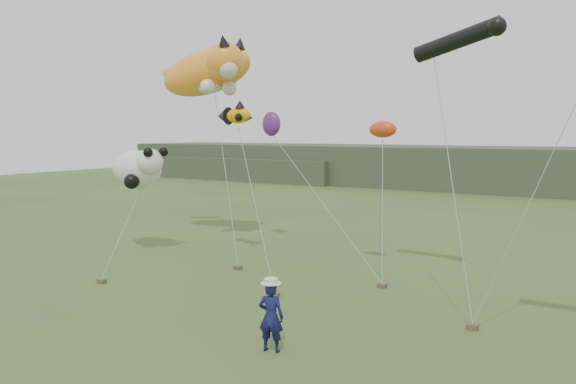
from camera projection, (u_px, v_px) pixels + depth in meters
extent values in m
plane|color=#385123|center=(213.00, 339.00, 14.77)|extent=(120.00, 120.00, 0.00)
cube|color=#2D3D28|center=(524.00, 169.00, 52.36)|extent=(90.00, 12.00, 4.00)
cube|color=#2D3D28|center=(247.00, 168.00, 65.88)|extent=(25.00, 8.00, 2.50)
imported|color=#121645|center=(271.00, 317.00, 13.88)|extent=(0.73, 0.57, 1.76)
cube|color=brown|center=(238.00, 268.00, 22.25)|extent=(0.30, 0.24, 0.15)
cube|color=brown|center=(274.00, 295.00, 18.53)|extent=(0.30, 0.24, 0.15)
cube|color=brown|center=(473.00, 327.00, 15.49)|extent=(0.30, 0.24, 0.15)
cube|color=brown|center=(102.00, 281.00, 20.23)|extent=(0.30, 0.24, 0.15)
cube|color=brown|center=(382.00, 286.00, 19.63)|extent=(0.30, 0.24, 0.15)
ellipsoid|color=orange|center=(207.00, 72.00, 28.13)|extent=(5.57, 3.57, 3.31)
sphere|color=orange|center=(225.00, 61.00, 26.21)|extent=(1.79, 1.79, 1.79)
cone|color=black|center=(223.00, 41.00, 25.54)|extent=(0.56, 0.68, 0.67)
cone|color=black|center=(240.00, 43.00, 26.27)|extent=(0.56, 0.64, 0.63)
sphere|color=silver|center=(228.00, 69.00, 25.79)|extent=(0.89, 0.89, 0.89)
ellipsoid|color=silver|center=(206.00, 87.00, 27.86)|extent=(1.75, 0.87, 0.55)
sphere|color=silver|center=(207.00, 87.00, 26.15)|extent=(0.69, 0.69, 0.69)
sphere|color=silver|center=(229.00, 88.00, 27.21)|extent=(0.69, 0.69, 0.69)
cylinder|color=orange|center=(179.00, 69.00, 30.13)|extent=(1.85, 1.35, 1.08)
ellipsoid|color=#DE9A03|center=(238.00, 116.00, 23.75)|extent=(1.22, 0.52, 0.68)
cone|color=black|center=(223.00, 116.00, 24.51)|extent=(0.60, 0.78, 0.78)
cone|color=black|center=(240.00, 104.00, 23.65)|extent=(0.43, 0.43, 0.34)
cone|color=black|center=(237.00, 117.00, 23.26)|extent=(0.46, 0.48, 0.34)
cone|color=black|center=(249.00, 118.00, 23.98)|extent=(0.46, 0.48, 0.34)
cylinder|color=black|center=(457.00, 40.00, 19.39)|extent=(3.22, 1.07, 1.30)
sphere|color=black|center=(497.00, 26.00, 18.19)|extent=(0.62, 0.62, 0.62)
ellipsoid|color=white|center=(137.00, 169.00, 25.52)|extent=(2.59, 1.73, 1.73)
sphere|color=white|center=(150.00, 162.00, 24.63)|extent=(1.15, 1.15, 1.15)
sphere|color=black|center=(148.00, 152.00, 24.10)|extent=(0.42, 0.42, 0.42)
sphere|color=black|center=(163.00, 152.00, 24.74)|extent=(0.42, 0.42, 0.42)
sphere|color=black|center=(132.00, 181.00, 24.67)|extent=(0.67, 0.67, 0.67)
sphere|color=black|center=(130.00, 177.00, 26.21)|extent=(0.67, 0.67, 0.67)
ellipsoid|color=red|center=(383.00, 129.00, 21.58)|extent=(1.10, 0.64, 0.64)
ellipsoid|color=#582475|center=(271.00, 124.00, 27.15)|extent=(0.97, 0.65, 1.18)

